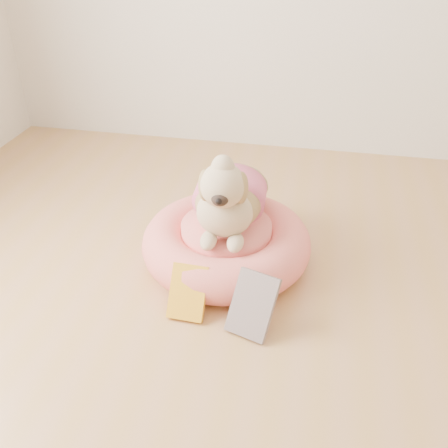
% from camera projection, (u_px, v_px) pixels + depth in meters
% --- Properties ---
extents(pet_bed, '(0.69, 0.69, 0.18)m').
position_uv_depth(pet_bed, '(226.00, 243.00, 2.06)').
color(pet_bed, '#E85B5B').
rests_on(pet_bed, floor).
extents(dog, '(0.37, 0.52, 0.37)m').
position_uv_depth(dog, '(228.00, 183.00, 1.91)').
color(dog, brown).
rests_on(dog, pet_bed).
extents(book_yellow, '(0.14, 0.14, 0.18)m').
position_uv_depth(book_yellow, '(188.00, 292.00, 1.79)').
color(book_yellow, '#FFF91A').
rests_on(book_yellow, floor).
extents(book_white, '(0.19, 0.18, 0.20)m').
position_uv_depth(book_white, '(253.00, 305.00, 1.72)').
color(book_white, silver).
rests_on(book_white, floor).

